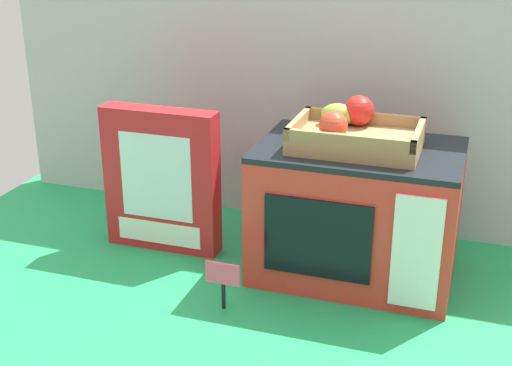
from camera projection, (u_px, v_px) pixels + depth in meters
name	position (u px, v px, depth m)	size (l,w,h in m)	color
ground_plane	(290.00, 266.00, 1.53)	(1.70, 1.70, 0.00)	#219E54
display_back_panel	(324.00, 85.00, 1.64)	(1.61, 0.03, 0.68)	#B7BABF
toy_microwave	(357.00, 212.00, 1.45)	(0.41, 0.28, 0.28)	red
food_groups_crate	(353.00, 133.00, 1.39)	(0.25, 0.18, 0.09)	#A37F51
cookie_set_box	(162.00, 180.00, 1.56)	(0.26, 0.06, 0.33)	red
price_sign	(223.00, 278.00, 1.34)	(0.07, 0.01, 0.10)	black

